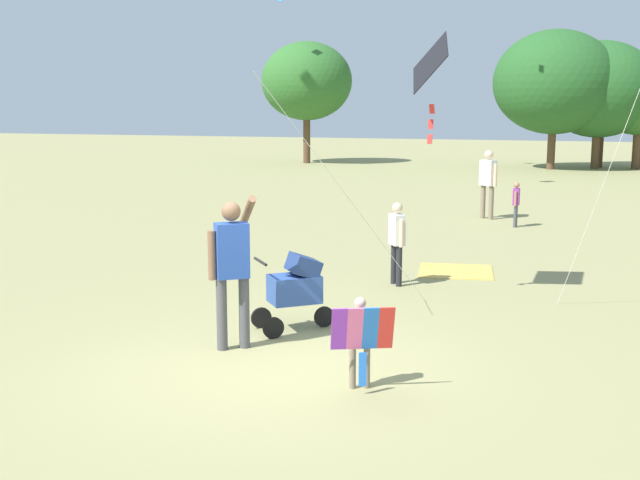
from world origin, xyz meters
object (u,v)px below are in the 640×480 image
at_px(person_kid_running, 397,237).
at_px(child_with_butterfly_kite, 361,334).
at_px(person_couple_left, 516,201).
at_px(picnic_blanket, 456,271).
at_px(stroller, 296,285).
at_px(kite_adult_black, 428,69).
at_px(person_sitting_far, 488,179).
at_px(person_adult_flyer, 232,261).

bearing_deg(person_kid_running, child_with_butterfly_kite, -81.22).
height_order(person_couple_left, picnic_blanket, person_couple_left).
distance_m(child_with_butterfly_kite, stroller, 2.31).
bearing_deg(stroller, kite_adult_black, 58.74).
bearing_deg(stroller, child_with_butterfly_kite, -52.79).
bearing_deg(child_with_butterfly_kite, person_sitting_far, 91.11).
bearing_deg(person_adult_flyer, person_sitting_far, 82.55).
bearing_deg(person_couple_left, person_kid_running, -100.65).
xyz_separation_m(child_with_butterfly_kite, kite_adult_black, (-0.13, 3.94, 2.85)).
bearing_deg(person_sitting_far, person_couple_left, -54.78).
distance_m(child_with_butterfly_kite, person_kid_running, 4.91).
bearing_deg(person_kid_running, person_sitting_far, 86.55).
xyz_separation_m(person_kid_running, picnic_blanket, (0.77, 1.36, -0.80)).
xyz_separation_m(stroller, person_kid_running, (0.65, 3.00, 0.20)).
bearing_deg(stroller, person_kid_running, 77.80).
height_order(person_adult_flyer, person_couple_left, person_adult_flyer).
height_order(person_sitting_far, picnic_blanket, person_sitting_far).
height_order(stroller, kite_adult_black, kite_adult_black).
bearing_deg(person_kid_running, stroller, -102.20).
xyz_separation_m(person_adult_flyer, picnic_blanket, (1.87, 5.35, -1.08)).
relative_size(stroller, kite_adult_black, 0.26).
relative_size(child_with_butterfly_kite, person_adult_flyer, 0.52).
relative_size(person_sitting_far, person_couple_left, 1.63).
relative_size(stroller, picnic_blanket, 0.80).
xyz_separation_m(person_couple_left, person_kid_running, (-1.32, -7.04, 0.16)).
height_order(kite_adult_black, person_couple_left, kite_adult_black).
relative_size(person_kid_running, picnic_blanket, 1.07).
relative_size(person_adult_flyer, picnic_blanket, 1.46).
bearing_deg(picnic_blanket, stroller, -108.03).
bearing_deg(person_adult_flyer, stroller, 65.43).
bearing_deg(person_adult_flyer, person_couple_left, 77.61).
height_order(kite_adult_black, picnic_blanket, kite_adult_black).
height_order(kite_adult_black, person_kid_running, kite_adult_black).
height_order(child_with_butterfly_kite, kite_adult_black, kite_adult_black).
bearing_deg(stroller, picnic_blanket, 71.97).
relative_size(stroller, person_sitting_far, 0.58).
distance_m(kite_adult_black, picnic_blanket, 4.13).
xyz_separation_m(stroller, kite_adult_black, (1.27, 2.10, 2.84)).
xyz_separation_m(child_with_butterfly_kite, person_adult_flyer, (-1.85, 0.85, 0.49)).
xyz_separation_m(kite_adult_black, person_couple_left, (0.70, 7.95, -2.80)).
relative_size(child_with_butterfly_kite, picnic_blanket, 0.76).
xyz_separation_m(child_with_butterfly_kite, stroller, (-1.40, 1.84, 0.01)).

